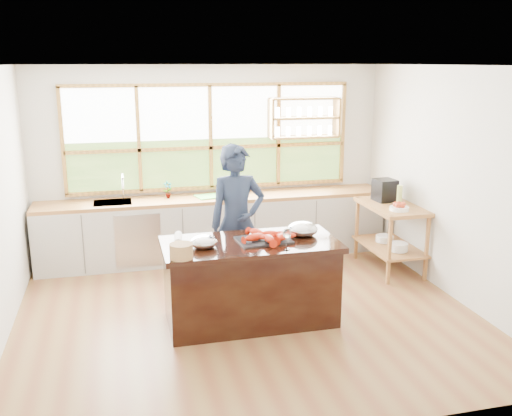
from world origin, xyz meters
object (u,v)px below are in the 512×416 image
object	(u,v)px
espresso_machine	(385,190)
wicker_basket	(181,251)
island	(250,281)
cook	(237,223)

from	to	relation	value
espresso_machine	wicker_basket	size ratio (longest dim) A/B	1.31
island	espresso_machine	bearing A→B (deg)	31.27
island	wicker_basket	world-z (taller)	wicker_basket
cook	espresso_machine	bearing A→B (deg)	10.18
island	espresso_machine	xyz separation A→B (m)	(2.19, 1.33, 0.59)
island	wicker_basket	size ratio (longest dim) A/B	8.12
island	espresso_machine	size ratio (longest dim) A/B	6.21
island	espresso_machine	distance (m)	2.63
island	cook	xyz separation A→B (m)	(0.00, 0.67, 0.47)
island	wicker_basket	bearing A→B (deg)	-155.92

